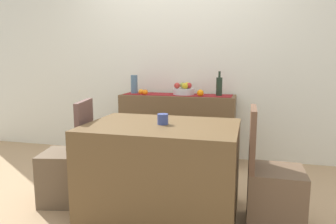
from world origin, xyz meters
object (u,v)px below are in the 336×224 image
object	(u,v)px
fruit_bowl	(184,91)
chair_near_window	(68,172)
coffee_cup	(163,119)
wine_bottle	(219,86)
ceramic_vase	(134,84)
dining_table	(162,169)
sideboard_console	(177,128)
chair_by_corner	(273,193)

from	to	relation	value
fruit_bowl	chair_near_window	world-z (taller)	fruit_bowl
coffee_cup	chair_near_window	bearing A→B (deg)	-179.93
wine_bottle	ceramic_vase	bearing A→B (deg)	180.00
wine_bottle	coffee_cup	size ratio (longest dim) A/B	3.38
fruit_bowl	wine_bottle	bearing A→B (deg)	0.00
wine_bottle	dining_table	distance (m)	1.53
wine_bottle	dining_table	size ratio (longest dim) A/B	0.24
wine_bottle	dining_table	xyz separation A→B (m)	(-0.31, -1.38, -0.57)
sideboard_console	wine_bottle	size ratio (longest dim) A/B	4.79
sideboard_console	coffee_cup	bearing A→B (deg)	-81.87
sideboard_console	coffee_cup	world-z (taller)	same
sideboard_console	ceramic_vase	size ratio (longest dim) A/B	5.96
ceramic_vase	chair_by_corner	xyz separation A→B (m)	(1.61, -1.38, -0.67)
fruit_bowl	dining_table	distance (m)	1.47
fruit_bowl	coffee_cup	world-z (taller)	fruit_bowl
fruit_bowl	chair_near_window	size ratio (longest dim) A/B	0.29
ceramic_vase	dining_table	world-z (taller)	ceramic_vase
chair_near_window	chair_by_corner	xyz separation A→B (m)	(1.72, -0.00, 0.00)
sideboard_console	dining_table	size ratio (longest dim) A/B	1.17
sideboard_console	dining_table	bearing A→B (deg)	-82.22
dining_table	coffee_cup	bearing A→B (deg)	29.20
ceramic_vase	chair_near_window	xyz separation A→B (m)	(-0.11, -1.38, -0.67)
wine_bottle	coffee_cup	xyz separation A→B (m)	(-0.30, -1.38, -0.16)
ceramic_vase	dining_table	distance (m)	1.67
wine_bottle	chair_near_window	size ratio (longest dim) A/B	0.32
wine_bottle	ceramic_vase	size ratio (longest dim) A/B	1.24
dining_table	coffee_cup	world-z (taller)	coffee_cup
dining_table	fruit_bowl	bearing A→B (deg)	94.68
dining_table	chair_by_corner	size ratio (longest dim) A/B	1.32
dining_table	chair_near_window	size ratio (longest dim) A/B	1.32
sideboard_console	wine_bottle	distance (m)	0.73
wine_bottle	chair_near_window	world-z (taller)	wine_bottle
sideboard_console	fruit_bowl	size ratio (longest dim) A/B	5.38
dining_table	chair_near_window	bearing A→B (deg)	179.77
fruit_bowl	chair_by_corner	world-z (taller)	fruit_bowl
fruit_bowl	wine_bottle	xyz separation A→B (m)	(0.42, 0.00, 0.07)
dining_table	chair_by_corner	xyz separation A→B (m)	(0.86, -0.00, -0.10)
ceramic_vase	chair_by_corner	world-z (taller)	ceramic_vase
coffee_cup	fruit_bowl	bearing A→B (deg)	95.02
chair_near_window	coffee_cup	bearing A→B (deg)	0.07
sideboard_console	dining_table	world-z (taller)	sideboard_console
dining_table	sideboard_console	bearing A→B (deg)	97.78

